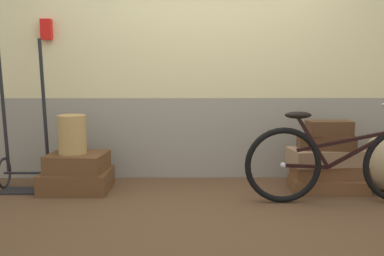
% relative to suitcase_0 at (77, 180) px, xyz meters
% --- Properties ---
extents(ground, '(9.78, 5.20, 0.06)m').
position_rel_suitcase_0_xyz_m(ground, '(1.18, -0.31, -0.12)').
color(ground, '#513823').
extents(station_building, '(7.78, 0.74, 2.74)m').
position_rel_suitcase_0_xyz_m(station_building, '(1.19, 0.54, 1.28)').
color(station_building, gray).
rests_on(station_building, ground).
extents(suitcase_0, '(0.61, 0.50, 0.18)m').
position_rel_suitcase_0_xyz_m(suitcase_0, '(0.00, 0.00, 0.00)').
color(suitcase_0, brown).
rests_on(suitcase_0, ground).
extents(suitcase_1, '(0.55, 0.47, 0.17)m').
position_rel_suitcase_0_xyz_m(suitcase_1, '(0.01, -0.01, 0.17)').
color(suitcase_1, brown).
rests_on(suitcase_1, suitcase_0).
extents(suitcase_2, '(0.69, 0.41, 0.12)m').
position_rel_suitcase_0_xyz_m(suitcase_2, '(2.31, -0.04, -0.03)').
color(suitcase_2, brown).
rests_on(suitcase_2, ground).
extents(suitcase_3, '(0.65, 0.34, 0.12)m').
position_rel_suitcase_0_xyz_m(suitcase_3, '(2.33, 0.01, 0.09)').
color(suitcase_3, brown).
rests_on(suitcase_3, suitcase_2).
extents(suitcase_4, '(0.69, 0.41, 0.14)m').
position_rel_suitcase_0_xyz_m(suitcase_4, '(2.30, -0.01, 0.22)').
color(suitcase_4, '#937051').
rests_on(suitcase_4, suitcase_3).
extents(suitcase_5, '(0.52, 0.31, 0.13)m').
position_rel_suitcase_0_xyz_m(suitcase_5, '(2.29, -0.01, 0.36)').
color(suitcase_5, '#4C2D19').
rests_on(suitcase_5, suitcase_4).
extents(suitcase_6, '(0.39, 0.21, 0.13)m').
position_rel_suitcase_0_xyz_m(suitcase_6, '(2.31, -0.03, 0.49)').
color(suitcase_6, '#4C2D19').
rests_on(suitcase_6, suitcase_5).
extents(wicker_basket, '(0.25, 0.25, 0.35)m').
position_rel_suitcase_0_xyz_m(wicker_basket, '(-0.03, -0.01, 0.43)').
color(wicker_basket, '#A8844C').
rests_on(wicker_basket, suitcase_1).
extents(luggage_trolley, '(0.46, 0.37, 1.38)m').
position_rel_suitcase_0_xyz_m(luggage_trolley, '(-0.48, 0.05, 0.22)').
color(luggage_trolley, black).
rests_on(luggage_trolley, ground).
extents(bicycle, '(1.62, 0.46, 0.82)m').
position_rel_suitcase_0_xyz_m(bicycle, '(2.31, -0.38, 0.25)').
color(bicycle, black).
rests_on(bicycle, ground).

